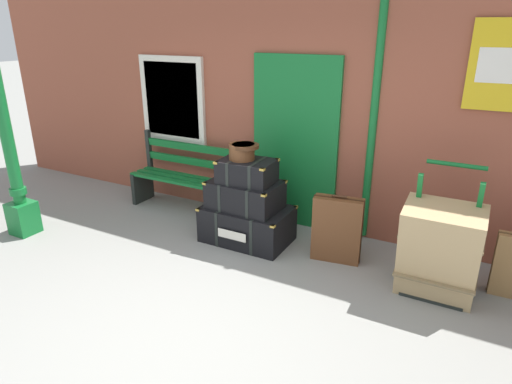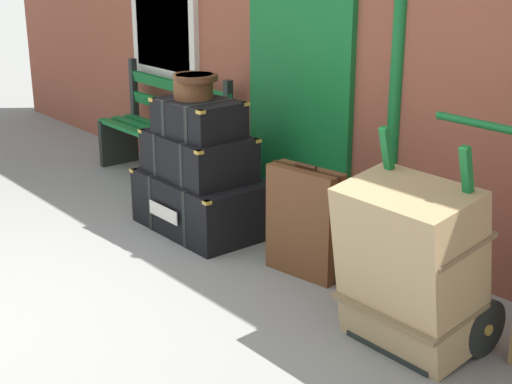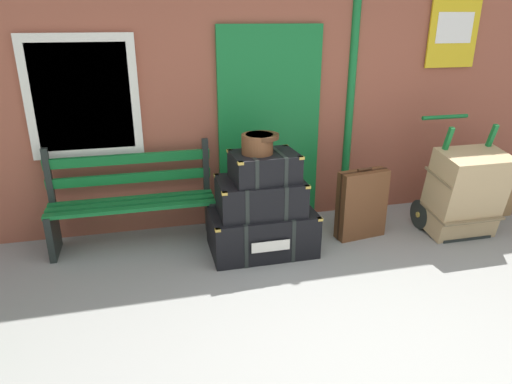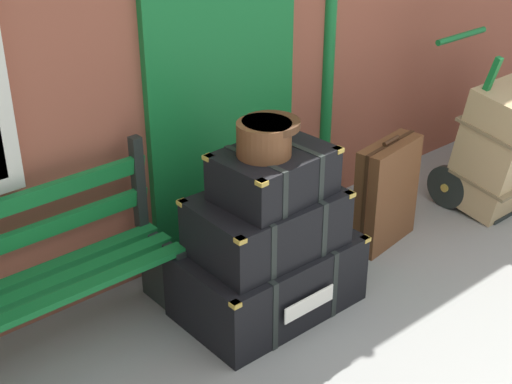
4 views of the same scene
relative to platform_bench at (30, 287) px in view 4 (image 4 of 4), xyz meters
The scene contains 8 objects.
platform_bench is the anchor object (origin of this frame).
steamer_trunk_base 1.31m from the platform_bench, 20.56° to the right, with size 1.01×0.68×0.43m.
steamer_trunk_middle 1.28m from the platform_bench, 21.29° to the right, with size 0.82×0.57×0.33m.
steamer_trunk_top 1.38m from the platform_bench, 21.31° to the right, with size 0.63×0.48×0.27m.
round_hatbox 1.42m from the platform_bench, 22.09° to the right, with size 0.34×0.30×0.18m.
porters_trolley 3.35m from the platform_bench, ahead, with size 0.71×0.68×1.18m.
large_brown_trunk 3.38m from the platform_bench, 10.56° to the right, with size 0.70×0.57×0.94m.
suitcase_beige 2.32m from the platform_bench, 10.01° to the right, with size 0.54×0.25×0.76m.
Camera 4 is at (-2.74, -0.95, 2.61)m, focal length 52.02 mm.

